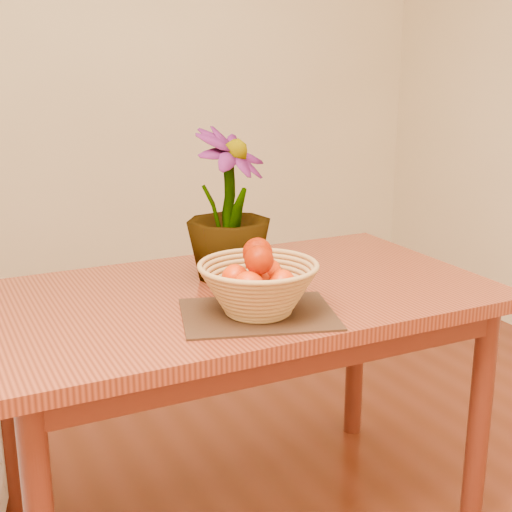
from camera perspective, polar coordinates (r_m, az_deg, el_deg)
name	(u,v)px	position (r m, az deg, el deg)	size (l,w,h in m)	color
wall_back	(71,61)	(3.74, -14.58, 14.83)	(4.00, 0.02, 2.70)	#FEECC1
table	(239,320)	(2.01, -1.38, -5.11)	(1.40, 0.80, 0.75)	maroon
placemat	(258,314)	(1.79, 0.18, -4.67)	(0.38, 0.28, 0.01)	#342213
wicker_basket	(258,290)	(1.77, 0.18, -2.74)	(0.30, 0.30, 0.12)	tan
orange_pile	(258,269)	(1.75, 0.18, -1.01)	(0.17, 0.16, 0.14)	#E23803
potted_plant	(229,206)	(2.02, -2.20, 4.05)	(0.24, 0.24, 0.43)	#1C4A15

